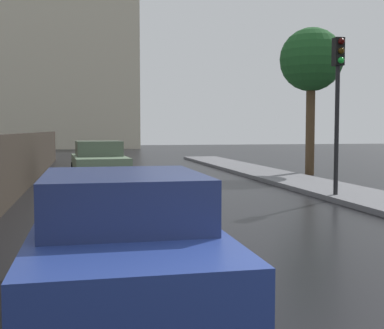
{
  "coord_description": "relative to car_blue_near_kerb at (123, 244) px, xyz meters",
  "views": [
    {
      "loc": [
        -2.36,
        -3.07,
        1.92
      ],
      "look_at": [
        0.14,
        8.88,
        1.08
      ],
      "focal_mm": 47.65,
      "sensor_mm": 36.0,
      "label": 1
    }
  ],
  "objects": [
    {
      "name": "traffic_light",
      "position": [
        6.37,
        7.67,
        2.32
      ],
      "size": [
        0.26,
        0.39,
        4.26
      ],
      "color": "black",
      "rests_on": "sidewalk_strip"
    },
    {
      "name": "car_green_mid_road",
      "position": [
        0.13,
        13.83,
        -0.0
      ],
      "size": [
        2.11,
        4.33,
        1.51
      ],
      "rotation": [
        0.0,
        0.0,
        3.2
      ],
      "color": "slate",
      "rests_on": "ground"
    },
    {
      "name": "car_blue_near_kerb",
      "position": [
        0.0,
        0.0,
        0.0
      ],
      "size": [
        1.8,
        4.06,
        1.5
      ],
      "rotation": [
        0.0,
        0.0,
        3.14
      ],
      "color": "navy",
      "rests_on": "ground"
    },
    {
      "name": "street_tree_near",
      "position": [
        8.99,
        15.01,
        4.01
      ],
      "size": [
        2.65,
        2.65,
        6.19
      ],
      "color": "#4C3823",
      "rests_on": "ground"
    }
  ]
}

